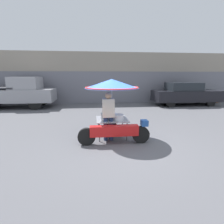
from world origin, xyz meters
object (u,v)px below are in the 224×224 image
at_px(vendor_motorcycle_cart, 112,94).
at_px(parked_car, 185,94).
at_px(vendor_person, 108,114).
at_px(pickup_truck, 16,93).
at_px(potted_plant, 216,96).

relative_size(vendor_motorcycle_cart, parked_car, 0.48).
distance_m(vendor_motorcycle_cart, vendor_person, 0.69).
distance_m(vendor_person, parked_car, 8.85).
bearing_deg(pickup_truck, vendor_person, -50.12).
relative_size(vendor_motorcycle_cart, pickup_truck, 0.44).
height_order(vendor_person, parked_car, parked_car).
height_order(vendor_motorcycle_cart, parked_car, vendor_motorcycle_cart).
bearing_deg(pickup_truck, potted_plant, 2.75).
xyz_separation_m(vendor_motorcycle_cart, pickup_truck, (-5.62, 6.32, -0.54)).
xyz_separation_m(vendor_person, parked_car, (6.12, 6.40, -0.07)).
xyz_separation_m(parked_car, pickup_truck, (-11.58, 0.15, 0.16)).
bearing_deg(vendor_person, potted_plant, 38.29).
bearing_deg(pickup_truck, parked_car, -0.73).
distance_m(parked_car, pickup_truck, 11.59).
bearing_deg(vendor_motorcycle_cart, parked_car, 46.00).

